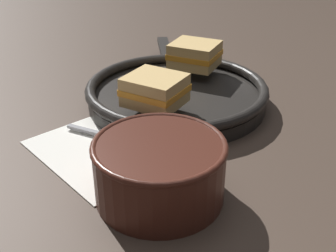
{
  "coord_description": "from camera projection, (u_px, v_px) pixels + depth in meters",
  "views": [
    {
      "loc": [
        0.41,
        -0.33,
        0.33
      ],
      "look_at": [
        0.0,
        0.02,
        0.04
      ],
      "focal_mm": 45.0,
      "sensor_mm": 36.0,
      "label": 1
    }
  ],
  "objects": [
    {
      "name": "spoon",
      "position": [
        124.0,
        140.0,
        0.64
      ],
      "size": [
        0.14,
        0.07,
        0.01
      ],
      "rotation": [
        0.0,
        0.0,
        0.4
      ],
      "color": "#9E9EA3",
      "rests_on": "napkin"
    },
    {
      "name": "sandwich_near_right",
      "position": [
        195.0,
        54.0,
        0.81
      ],
      "size": [
        0.11,
        0.11,
        0.05
      ],
      "rotation": [
        0.0,
        0.0,
        9.84
      ],
      "color": "#DBB26B",
      "rests_on": "skillet"
    },
    {
      "name": "soup_bowl",
      "position": [
        159.0,
        167.0,
        0.51
      ],
      "size": [
        0.16,
        0.16,
        0.08
      ],
      "color": "#4C2319",
      "rests_on": "ground_plane"
    },
    {
      "name": "skillet",
      "position": [
        177.0,
        93.0,
        0.76
      ],
      "size": [
        0.41,
        0.35,
        0.04
      ],
      "color": "black",
      "rests_on": "ground_plane"
    },
    {
      "name": "sandwich_near_left",
      "position": [
        155.0,
        90.0,
        0.66
      ],
      "size": [
        0.11,
        0.1,
        0.05
      ],
      "rotation": [
        0.0,
        0.0,
        6.61
      ],
      "color": "#DBB26B",
      "rests_on": "skillet"
    },
    {
      "name": "ground_plane",
      "position": [
        157.0,
        154.0,
        0.62
      ],
      "size": [
        4.0,
        4.0,
        0.0
      ],
      "primitive_type": "plane",
      "color": "#47382D"
    },
    {
      "name": "napkin",
      "position": [
        106.0,
        148.0,
        0.63
      ],
      "size": [
        0.21,
        0.18,
        0.0
      ],
      "color": "white",
      "rests_on": "ground_plane"
    }
  ]
}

